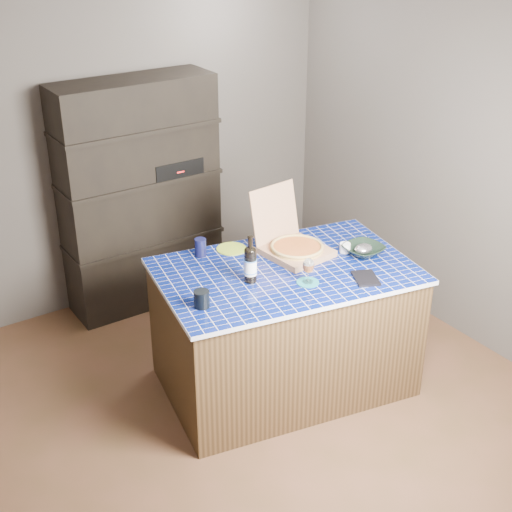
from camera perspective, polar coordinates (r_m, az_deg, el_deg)
room at (r=4.17m, az=-0.55°, el=2.70°), size 3.50×3.50×3.50m
shelving_unit at (r=5.55m, az=-9.21°, el=4.78°), size 1.20×0.41×1.80m
kitchen_island at (r=4.68m, az=2.29°, el=-5.76°), size 1.74×1.28×0.87m
pizza_box at (r=4.63m, az=3.09°, el=0.83°), size 0.42×0.49×0.41m
mead_bottle at (r=4.27m, az=-0.45°, el=-0.63°), size 0.08×0.08×0.30m
teal_trivet at (r=4.31m, az=4.17°, el=-2.12°), size 0.14×0.14×0.01m
wine_glass at (r=4.26m, az=4.22°, el=-0.81°), size 0.07×0.07×0.16m
tumbler at (r=4.05m, az=-4.37°, el=-3.45°), size 0.09×0.09×0.10m
dvd_case at (r=4.39m, az=8.77°, el=-1.77°), size 0.20×0.23×0.02m
bowl at (r=4.68m, az=8.60°, el=0.48°), size 0.27×0.27×0.06m
foil_contents at (r=4.68m, az=8.60°, el=0.58°), size 0.13×0.11×0.06m
white_jar at (r=4.70m, az=7.13°, el=0.67°), size 0.07×0.07×0.06m
navy_cup at (r=4.61m, az=-4.46°, el=0.70°), size 0.07×0.07×0.12m
green_trivet at (r=4.71m, az=-1.97°, el=0.58°), size 0.20×0.20×0.01m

